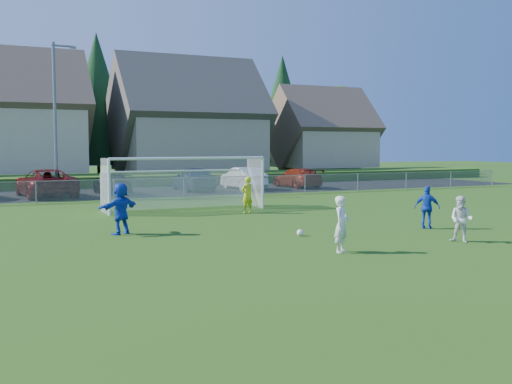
% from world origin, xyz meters
% --- Properties ---
extents(ground, '(160.00, 160.00, 0.00)m').
position_xyz_m(ground, '(0.00, 0.00, 0.00)').
color(ground, '#193D0C').
rests_on(ground, ground).
extents(asphalt_lot, '(60.00, 60.00, 0.00)m').
position_xyz_m(asphalt_lot, '(0.00, 27.50, 0.01)').
color(asphalt_lot, black).
rests_on(asphalt_lot, ground).
extents(grass_embankment, '(70.00, 6.00, 0.80)m').
position_xyz_m(grass_embankment, '(0.00, 35.00, 0.40)').
color(grass_embankment, '#1E420F').
rests_on(grass_embankment, ground).
extents(soccer_ball, '(0.22, 0.22, 0.22)m').
position_xyz_m(soccer_ball, '(0.94, 6.53, 0.11)').
color(soccer_ball, white).
rests_on(soccer_ball, ground).
extents(player_white_a, '(0.70, 0.65, 1.60)m').
position_xyz_m(player_white_a, '(0.48, 3.35, 0.80)').
color(player_white_a, white).
rests_on(player_white_a, ground).
extents(player_white_b, '(0.81, 0.88, 1.44)m').
position_xyz_m(player_white_b, '(4.83, 3.26, 0.72)').
color(player_white_b, white).
rests_on(player_white_b, ground).
extents(player_blue_a, '(0.87, 0.93, 1.55)m').
position_xyz_m(player_blue_a, '(5.98, 6.12, 0.77)').
color(player_blue_a, '#133DB8').
rests_on(player_blue_a, ground).
extents(player_blue_b, '(1.67, 1.27, 1.76)m').
position_xyz_m(player_blue_b, '(-4.39, 9.47, 0.88)').
color(player_blue_b, '#133DB8').
rests_on(player_blue_b, ground).
extents(goalkeeper, '(0.68, 0.54, 1.63)m').
position_xyz_m(goalkeeper, '(2.15, 13.50, 0.81)').
color(goalkeeper, '#C2D118').
rests_on(goalkeeper, ground).
extents(car_c, '(3.29, 6.14, 1.64)m').
position_xyz_m(car_c, '(-5.10, 26.20, 0.82)').
color(car_c, '#5F0C0A').
rests_on(car_c, ground).
extents(car_d, '(2.11, 4.74, 1.35)m').
position_xyz_m(car_d, '(-1.16, 26.43, 0.68)').
color(car_d, black).
rests_on(car_d, ground).
extents(car_e, '(2.07, 4.85, 1.63)m').
position_xyz_m(car_e, '(4.32, 26.90, 0.82)').
color(car_e, '#132245').
rests_on(car_e, ground).
extents(car_f, '(1.65, 4.64, 1.52)m').
position_xyz_m(car_f, '(7.94, 26.97, 0.76)').
color(car_f, silver).
rests_on(car_f, ground).
extents(car_g, '(2.00, 4.81, 1.39)m').
position_xyz_m(car_g, '(12.20, 26.99, 0.70)').
color(car_g, maroon).
rests_on(car_g, ground).
extents(soccer_goal, '(7.42, 1.90, 2.50)m').
position_xyz_m(soccer_goal, '(0.00, 16.05, 1.63)').
color(soccer_goal, white).
rests_on(soccer_goal, ground).
extents(chainlink_fence, '(52.06, 0.06, 1.20)m').
position_xyz_m(chainlink_fence, '(0.00, 22.00, 0.63)').
color(chainlink_fence, gray).
rests_on(chainlink_fence, ground).
extents(streetlight, '(1.38, 0.18, 9.00)m').
position_xyz_m(streetlight, '(-4.45, 26.00, 4.84)').
color(streetlight, slate).
rests_on(streetlight, ground).
extents(houses_row, '(53.90, 11.45, 13.27)m').
position_xyz_m(houses_row, '(1.97, 42.46, 7.33)').
color(houses_row, tan).
rests_on(houses_row, ground).
extents(tree_row, '(65.98, 12.36, 13.80)m').
position_xyz_m(tree_row, '(1.04, 48.74, 6.91)').
color(tree_row, '#382616').
rests_on(tree_row, ground).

